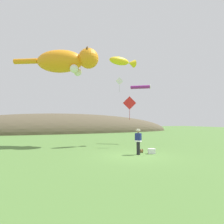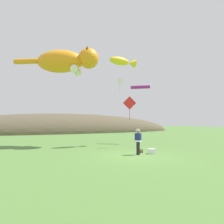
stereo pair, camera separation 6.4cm
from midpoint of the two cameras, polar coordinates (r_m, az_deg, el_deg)
ground_plane at (r=13.72m, az=6.55°, el=-12.32°), size 120.00×120.00×0.00m
distant_hill_ridge at (r=41.99m, az=-13.90°, el=-5.65°), size 49.64×12.88×7.66m
festival_attendant at (r=14.04m, az=7.37°, el=-8.16°), size 0.43×0.49×1.77m
kite_spool at (r=15.01m, az=8.24°, el=-10.93°), size 0.17×0.27×0.27m
picnic_cooler at (r=14.66m, az=11.13°, el=-10.93°), size 0.56×0.46×0.36m
kite_giant_cat at (r=20.58m, az=-13.09°, el=13.92°), size 7.74×4.75×2.58m
kite_fish_windsock at (r=20.40m, az=2.80°, el=14.23°), size 3.02×1.22×0.91m
kite_tube_streamer at (r=22.03m, az=8.14°, el=7.07°), size 1.96×1.60×0.44m
kite_diamond_orange at (r=26.39m, az=-8.96°, el=15.21°), size 1.25×0.14×2.16m
kite_diamond_red at (r=18.16m, az=4.93°, el=2.53°), size 1.15×0.43×2.11m
kite_diamond_white at (r=26.65m, az=2.07°, el=8.77°), size 1.04×0.11×1.95m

